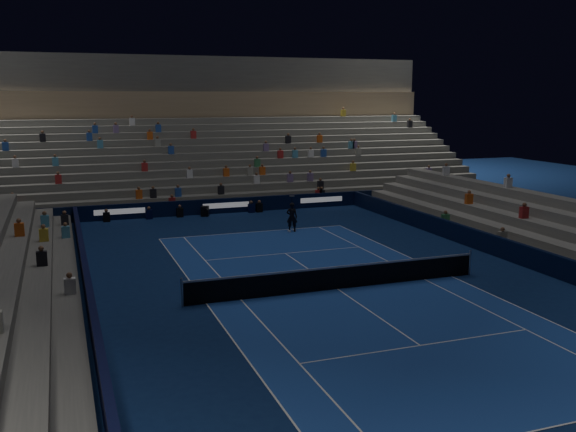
{
  "coord_description": "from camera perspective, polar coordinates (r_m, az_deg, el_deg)",
  "views": [
    {
      "loc": [
        -10.43,
        -22.91,
        7.8
      ],
      "look_at": [
        0.0,
        6.0,
        2.0
      ],
      "focal_mm": 39.65,
      "sensor_mm": 36.0,
      "label": 1
    }
  ],
  "objects": [
    {
      "name": "tennis_net",
      "position": [
        26.2,
        4.48,
        -5.51
      ],
      "size": [
        12.9,
        0.1,
        1.1
      ],
      "color": "#B2B2B7",
      "rests_on": "ground"
    },
    {
      "name": "sponsor_barrier_east",
      "position": [
        31.35,
        20.89,
        -3.49
      ],
      "size": [
        0.25,
        37.0,
        1.0
      ],
      "primitive_type": "cube",
      "color": "black",
      "rests_on": "ground"
    },
    {
      "name": "ground",
      "position": [
        26.35,
        4.46,
        -6.56
      ],
      "size": [
        90.0,
        90.0,
        0.0
      ],
      "primitive_type": "plane",
      "color": "#0C1F4B",
      "rests_on": "ground"
    },
    {
      "name": "sponsor_barrier_west",
      "position": [
        24.05,
        -17.29,
        -7.48
      ],
      "size": [
        0.25,
        37.0,
        1.0
      ],
      "primitive_type": "cube",
      "color": "black",
      "rests_on": "ground"
    },
    {
      "name": "court_surface",
      "position": [
        26.34,
        4.46,
        -6.55
      ],
      "size": [
        10.97,
        23.77,
        0.01
      ],
      "primitive_type": "cube",
      "color": "#1B3F98",
      "rests_on": "ground"
    },
    {
      "name": "grandstand_main",
      "position": [
        52.05,
        -8.25,
        5.7
      ],
      "size": [
        44.0,
        15.2,
        11.2
      ],
      "color": "#62635E",
      "rests_on": "ground"
    },
    {
      "name": "sponsor_barrier_far",
      "position": [
        43.32,
        -5.62,
        0.93
      ],
      "size": [
        44.0,
        0.25,
        1.0
      ],
      "primitive_type": "cube",
      "color": "black",
      "rests_on": "ground"
    },
    {
      "name": "broadcast_camera",
      "position": [
        42.35,
        -7.45,
        0.44
      ],
      "size": [
        0.67,
        1.03,
        0.65
      ],
      "color": "black",
      "rests_on": "ground"
    },
    {
      "name": "tennis_player",
      "position": [
        37.06,
        0.35,
        -0.09
      ],
      "size": [
        0.75,
        0.64,
        1.74
      ],
      "primitive_type": "imported",
      "rotation": [
        0.0,
        0.0,
        2.71
      ],
      "color": "black",
      "rests_on": "ground"
    }
  ]
}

